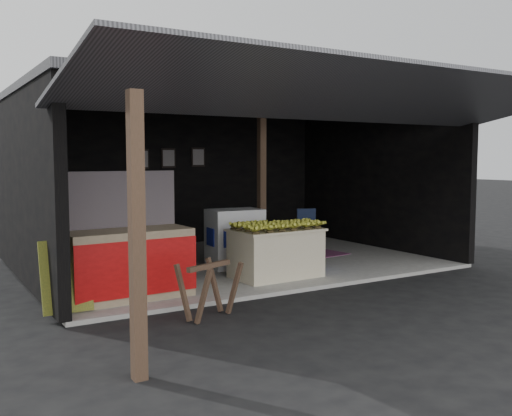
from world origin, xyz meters
TOP-DOWN VIEW (x-y plane):
  - ground at (0.00, 0.00)m, footprint 80.00×80.00m
  - concrete_slab at (0.00, 2.50)m, footprint 7.00×5.00m
  - shophouse at (0.00, 2.82)m, footprint 7.40×7.29m
  - banana_table at (-0.08, 0.86)m, footprint 1.42×0.90m
  - banana_pile at (-0.08, 0.86)m, footprint 1.31×0.81m
  - white_crate at (-0.22, 1.93)m, footprint 0.93×0.67m
  - neighbor_stall at (-2.51, 0.75)m, footprint 1.67×0.81m
  - green_signboard at (-3.38, 0.44)m, footprint 0.59×0.26m
  - sawhorse at (-1.93, -0.51)m, footprint 0.77×0.77m
  - water_barrel at (0.83, 1.15)m, footprint 0.37×0.37m
  - plastic_chair at (1.94, 2.78)m, footprint 0.51×0.51m
  - magenta_rug at (1.55, 2.31)m, footprint 1.61×1.17m
  - picture_frames at (-0.17, 4.89)m, footprint 1.62×0.04m

SIDE VIEW (x-z plane):
  - ground at x=0.00m, z-range 0.00..0.00m
  - concrete_slab at x=0.00m, z-range 0.00..0.06m
  - magenta_rug at x=1.55m, z-range 0.06..0.07m
  - water_barrel at x=0.83m, z-range 0.06..0.61m
  - sawhorse at x=-1.93m, z-range 0.09..0.76m
  - banana_table at x=-0.08m, z-range 0.06..0.83m
  - green_signboard at x=-3.38m, z-range 0.07..0.94m
  - plastic_chair at x=1.94m, z-range 0.13..0.97m
  - white_crate at x=-0.22m, z-range 0.06..1.06m
  - neighbor_stall at x=-2.51m, z-range -0.28..1.41m
  - banana_pile at x=-0.08m, z-range 0.83..0.98m
  - picture_frames at x=-0.17m, z-range 1.70..2.16m
  - shophouse at x=0.00m, z-range 0.59..3.61m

